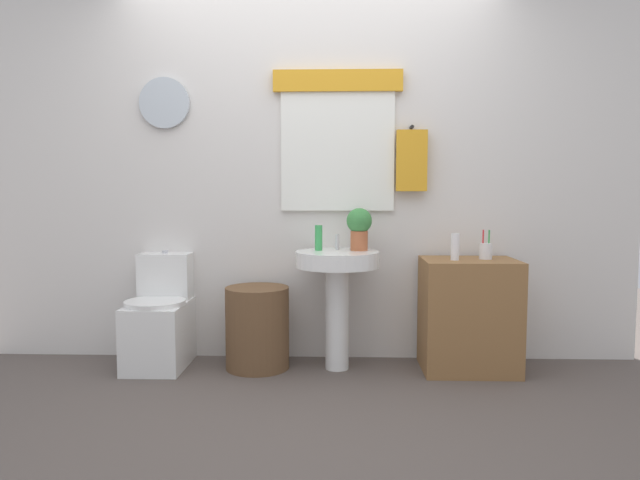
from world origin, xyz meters
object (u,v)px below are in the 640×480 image
laundry_hamper (257,328)px  lotion_bottle (455,247)px  toothbrush_cup (486,251)px  potted_plant (359,226)px  toilet (160,322)px  soap_bottle (319,238)px  pedestal_sink (337,280)px  wooden_cabinet (469,315)px

laundry_hamper → lotion_bottle: size_ratio=3.17×
toothbrush_cup → lotion_bottle: bearing=-163.6°
laundry_hamper → potted_plant: bearing=5.3°
toilet → soap_bottle: 1.17m
pedestal_sink → soap_bottle: (-0.12, 0.05, 0.26)m
toilet → lotion_bottle: size_ratio=4.48×
pedestal_sink → soap_bottle: size_ratio=4.67×
pedestal_sink → wooden_cabinet: bearing=0.0°
pedestal_sink → toilet: bearing=178.5°
wooden_cabinet → toothbrush_cup: 0.42m
wooden_cabinet → potted_plant: size_ratio=2.61×
toilet → laundry_hamper: toilet is taller
pedestal_sink → laundry_hamper: bearing=180.0°
toilet → wooden_cabinet: 1.99m
soap_bottle → pedestal_sink: bearing=-22.6°
potted_plant → toothbrush_cup: 0.81m
toilet → toothbrush_cup: (2.09, -0.01, 0.47)m
lotion_bottle → toothbrush_cup: bearing=16.4°
soap_bottle → lotion_bottle: 0.86m
laundry_hamper → wooden_cabinet: size_ratio=0.74×
toilet → laundry_hamper: size_ratio=1.41×
toilet → wooden_cabinet: bearing=-0.9°
toilet → wooden_cabinet: toilet is taller
wooden_cabinet → laundry_hamper: bearing=180.0°
toilet → pedestal_sink: 1.19m
laundry_hamper → toothbrush_cup: toothbrush_cup is taller
toilet → pedestal_sink: bearing=-1.5°
wooden_cabinet → potted_plant: potted_plant is taller
toilet → soap_bottle: size_ratio=4.58×
toilet → toothbrush_cup: 2.14m
toilet → pedestal_sink: (1.15, -0.03, 0.29)m
soap_bottle → laundry_hamper: bearing=-172.7°
wooden_cabinet → soap_bottle: soap_bottle is taller
toilet → potted_plant: (1.29, 0.03, 0.63)m
lotion_bottle → toothbrush_cup: (0.20, 0.06, -0.03)m
laundry_hamper → potted_plant: potted_plant is taller
pedestal_sink → lotion_bottle: bearing=-3.1°
laundry_hamper → lotion_bottle: lotion_bottle is taller
wooden_cabinet → lotion_bottle: (-0.10, -0.04, 0.44)m
potted_plant → toothbrush_cup: size_ratio=1.47×
potted_plant → lotion_bottle: size_ratio=1.64×
lotion_bottle → toothbrush_cup: size_ratio=0.90×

